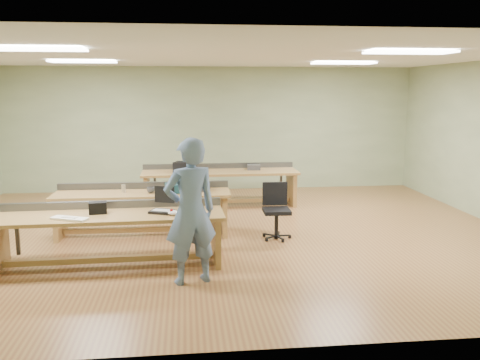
% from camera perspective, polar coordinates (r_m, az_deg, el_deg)
% --- Properties ---
extents(floor, '(10.00, 10.00, 0.00)m').
position_cam_1_polar(floor, '(8.83, -1.85, -6.04)').
color(floor, olive).
rests_on(floor, ground).
extents(ceiling, '(10.00, 10.00, 0.00)m').
position_cam_1_polar(ceiling, '(8.49, -1.97, 13.79)').
color(ceiling, silver).
rests_on(ceiling, wall_back).
extents(wall_back, '(10.00, 0.04, 3.00)m').
position_cam_1_polar(wall_back, '(12.51, -3.30, 5.73)').
color(wall_back, '#9CAD83').
rests_on(wall_back, floor).
extents(wall_front, '(10.00, 0.04, 3.00)m').
position_cam_1_polar(wall_front, '(4.60, 1.86, -1.89)').
color(wall_front, '#9CAD83').
rests_on(wall_front, floor).
extents(fluor_panels, '(6.20, 3.50, 0.03)m').
position_cam_1_polar(fluor_panels, '(8.49, -1.97, 13.59)').
color(fluor_panels, white).
rests_on(fluor_panels, ceiling).
extents(workbench_front, '(3.21, 0.93, 0.86)m').
position_cam_1_polar(workbench_front, '(7.37, -14.44, -5.09)').
color(workbench_front, '#A67846').
rests_on(workbench_front, floor).
extents(workbench_mid, '(2.95, 0.82, 0.86)m').
position_cam_1_polar(workbench_mid, '(8.79, -10.85, -2.54)').
color(workbench_mid, '#A67846').
rests_on(workbench_mid, floor).
extents(workbench_back, '(3.30, 0.90, 0.86)m').
position_cam_1_polar(workbench_back, '(10.85, -2.25, 0.08)').
color(workbench_back, '#A67846').
rests_on(workbench_back, floor).
extents(person, '(0.79, 0.64, 1.88)m').
position_cam_1_polar(person, '(6.45, -5.60, -3.54)').
color(person, slate).
rests_on(person, floor).
extents(laptop_base, '(0.37, 0.34, 0.03)m').
position_cam_1_polar(laptop_base, '(7.23, -8.81, -3.51)').
color(laptop_base, black).
rests_on(laptop_base, workbench_front).
extents(laptop_screen, '(0.29, 0.13, 0.24)m').
position_cam_1_polar(laptop_screen, '(7.29, -8.47, -1.61)').
color(laptop_screen, black).
rests_on(laptop_screen, laptop_base).
extents(keyboard, '(0.53, 0.36, 0.03)m').
position_cam_1_polar(keyboard, '(7.14, -18.60, -4.13)').
color(keyboard, white).
rests_on(keyboard, workbench_front).
extents(trackball_mouse, '(0.18, 0.19, 0.07)m').
position_cam_1_polar(trackball_mouse, '(7.07, -7.56, -3.64)').
color(trackball_mouse, white).
rests_on(trackball_mouse, workbench_front).
extents(camera_bag, '(0.26, 0.19, 0.16)m').
position_cam_1_polar(camera_bag, '(7.36, -15.68, -3.02)').
color(camera_bag, black).
rests_on(camera_bag, workbench_front).
extents(task_chair, '(0.51, 0.51, 0.92)m').
position_cam_1_polar(task_chair, '(8.51, 4.07, -4.31)').
color(task_chair, black).
rests_on(task_chair, floor).
extents(parts_bin_teal, '(0.45, 0.37, 0.14)m').
position_cam_1_polar(parts_bin_teal, '(8.63, -6.98, -0.87)').
color(parts_bin_teal, '#13333D').
rests_on(parts_bin_teal, workbench_mid).
extents(parts_bin_grey, '(0.48, 0.34, 0.12)m').
position_cam_1_polar(parts_bin_grey, '(8.75, -4.90, -0.75)').
color(parts_bin_grey, '#373739').
rests_on(parts_bin_grey, workbench_mid).
extents(mug, '(0.14, 0.14, 0.10)m').
position_cam_1_polar(mug, '(8.61, -9.98, -1.11)').
color(mug, '#373739').
rests_on(mug, workbench_mid).
extents(drinks_can, '(0.08, 0.08, 0.13)m').
position_cam_1_polar(drinks_can, '(8.76, -12.95, -0.94)').
color(drinks_can, silver).
rests_on(drinks_can, workbench_mid).
extents(storage_box_back, '(0.47, 0.41, 0.22)m').
position_cam_1_polar(storage_box_back, '(10.63, -6.31, 1.44)').
color(storage_box_back, black).
rests_on(storage_box_back, workbench_back).
extents(tray_back, '(0.29, 0.22, 0.11)m').
position_cam_1_polar(tray_back, '(10.95, 1.55, 1.45)').
color(tray_back, '#373739').
rests_on(tray_back, workbench_back).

